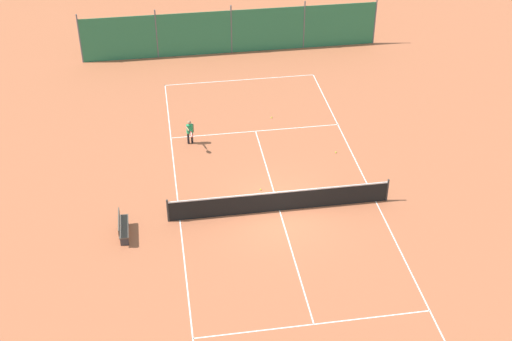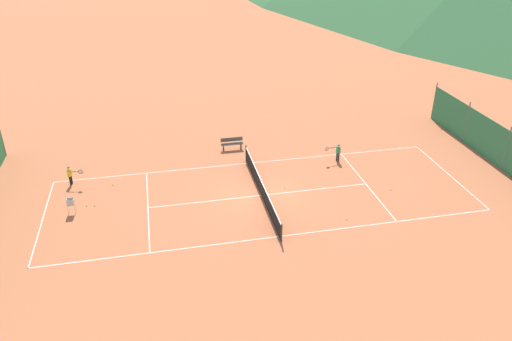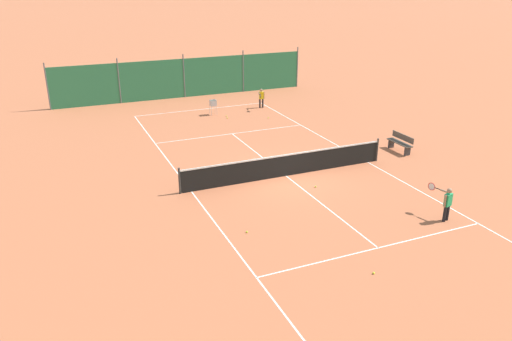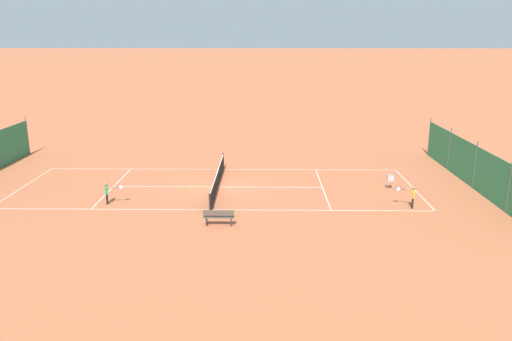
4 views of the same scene
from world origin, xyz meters
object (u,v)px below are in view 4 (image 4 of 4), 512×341
Objects in this scene: player_near_service at (412,195)px; tennis_ball_by_net_left at (365,203)px; tennis_ball_service_box at (373,191)px; courtside_bench at (219,217)px; tennis_net at (217,179)px; tennis_ball_alley_right at (380,192)px; player_far_baseline at (107,191)px; tennis_ball_alley_left at (191,189)px; tennis_ball_mid_court at (100,181)px; tennis_ball_by_net_right at (165,171)px; ball_hopper at (390,179)px.

tennis_ball_by_net_left is (0.60, 2.37, -0.67)m from player_near_service.
courtside_bench is at bearing 122.66° from tennis_ball_service_box.
tennis_ball_by_net_left is (-3.01, -8.39, -0.47)m from tennis_net.
courtside_bench is at bearing 121.02° from tennis_ball_alley_right.
player_far_baseline is 5.03m from tennis_ball_alley_left.
tennis_net is 8.93m from tennis_ball_by_net_left.
tennis_ball_alley_left is at bearing 88.64° from tennis_ball_service_box.
tennis_ball_alley_left is (0.34, 11.25, 0.00)m from tennis_ball_alley_right.
tennis_net is 139.09× the size of tennis_ball_service_box.
tennis_ball_alley_right is 1.00× the size of tennis_ball_mid_court.
tennis_ball_service_box is 13.83m from tennis_ball_by_net_right.
player_near_service is 18.88m from tennis_ball_mid_court.
tennis_ball_service_box is at bearing 27.77° from player_near_service.
tennis_ball_alley_right is 1.00× the size of tennis_ball_by_net_right.
tennis_ball_alley_right is 17.35m from tennis_ball_mid_court.
tennis_ball_by_net_right is (6.98, 14.66, -0.67)m from player_near_service.
ball_hopper reaches higher than tennis_ball_by_net_right.
tennis_net is 9.76m from tennis_ball_alley_right.
courtside_bench is (-6.03, 9.77, -0.21)m from ball_hopper.
player_near_service is 3.00m from tennis_ball_alley_right.
tennis_net is at bearing 84.82° from tennis_ball_alley_right.
tennis_net is at bearing -130.80° from tennis_ball_by_net_right.
player_far_baseline reaches higher than tennis_ball_alley_right.
tennis_net reaches higher than tennis_ball_alley_left.
courtside_bench is (-9.71, -4.53, 0.42)m from tennis_ball_by_net_right.
tennis_net is at bearing 70.27° from tennis_ball_by_net_left.
ball_hopper reaches higher than tennis_ball_mid_court.
tennis_ball_service_box is 0.04× the size of courtside_bench.
player_far_baseline is 18.40× the size of tennis_ball_alley_left.
tennis_ball_by_net_left is 1.00× the size of tennis_ball_alley_left.
tennis_ball_by_net_right is 4.57m from tennis_ball_alley_left.
tennis_ball_service_box and tennis_ball_by_net_right have the same top height.
tennis_ball_service_box is (0.08, 0.43, 0.00)m from tennis_ball_alley_right.
tennis_ball_service_box is 10.82m from tennis_ball_alley_left.
ball_hopper is at bearing -91.75° from tennis_net.
player_far_baseline is 1.36× the size of ball_hopper.
courtside_bench reaches higher than tennis_ball_service_box.
tennis_ball_service_box is at bearing -94.91° from tennis_net.
tennis_net is 139.09× the size of tennis_ball_alley_left.
tennis_net is 7.62m from tennis_ball_mid_court.
courtside_bench is (-3.34, 7.76, 0.42)m from tennis_ball_by_net_left.
player_far_baseline is 18.40× the size of tennis_ball_by_net_right.
tennis_ball_service_box is at bearing -107.54° from tennis_ball_by_net_right.
player_far_baseline reaches higher than tennis_ball_by_net_right.
tennis_ball_by_net_left is 3.42m from ball_hopper.
player_far_baseline is 4.61m from tennis_ball_mid_court.
tennis_ball_by_net_right is at bearing 72.67° from tennis_ball_alley_right.
player_far_baseline reaches higher than courtside_bench.
player_far_baseline is at bearing 100.14° from ball_hopper.
ball_hopper is (-3.69, -14.30, 0.63)m from tennis_ball_by_net_right.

